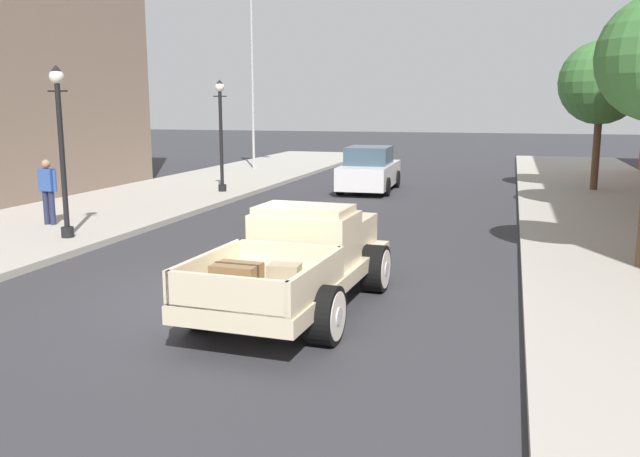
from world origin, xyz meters
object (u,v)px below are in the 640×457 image
Objects in this scene: street_lamp_far at (221,127)px; street_tree_third at (601,83)px; flagpole at (256,48)px; pedestrian_sidewalk_left at (48,188)px; car_background_white at (369,170)px; street_lamp_near at (61,139)px; hotrod_truck_cream at (303,258)px.

street_tree_third is at bearing 18.37° from street_lamp_far.
flagpole is (-1.93, 8.41, 3.39)m from street_lamp_far.
pedestrian_sidewalk_left is 7.59m from street_lamp_far.
street_lamp_far is (-4.73, -2.63, 1.62)m from car_background_white.
street_lamp_far is at bearing 78.91° from pedestrian_sidewalk_left.
car_background_white is 12.31m from street_lamp_near.
flagpole reaches higher than hotrod_truck_cream.
street_lamp_near is 18.05m from street_tree_third.
car_background_white is 8.66m from street_tree_third.
hotrod_truck_cream is 22.39m from flagpole.
hotrod_truck_cream is 3.03× the size of pedestrian_sidewalk_left.
car_background_white is 11.73m from pedestrian_sidewalk_left.
hotrod_truck_cream is at bearing -110.70° from street_tree_third.
street_tree_third is (12.60, 12.84, 1.52)m from street_lamp_near.
car_background_white is 0.48× the size of flagpole.
flagpole is at bearing 139.01° from car_background_white.
hotrod_truck_cream is at bearing -28.01° from pedestrian_sidewalk_left.
street_lamp_far is 13.41m from street_tree_third.
flagpole is (-0.49, 15.75, 4.68)m from pedestrian_sidewalk_left.
car_background_white is 2.64× the size of pedestrian_sidewalk_left.
street_lamp_near is at bearing -89.67° from street_lamp_far.
hotrod_truck_cream is at bearing -82.30° from car_background_white.
street_tree_third is (7.92, 1.57, 3.14)m from car_background_white.
pedestrian_sidewalk_left is 18.42m from street_tree_third.
flagpole is at bearing 102.89° from street_lamp_far.
car_background_white is (-1.93, 14.27, 0.01)m from hotrod_truck_cream.
street_lamp_far is (1.44, 7.34, 1.30)m from pedestrian_sidewalk_left.
hotrod_truck_cream is 9.18m from pedestrian_sidewalk_left.
street_lamp_far reaches higher than car_background_white.
street_lamp_near is at bearing -112.55° from car_background_white.
car_background_white is 1.13× the size of street_lamp_near.
street_lamp_far is 0.42× the size of flagpole.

